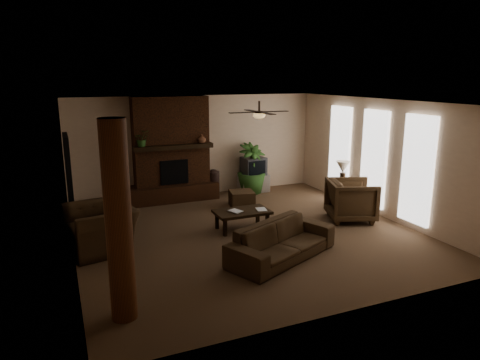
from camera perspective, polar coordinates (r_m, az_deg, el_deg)
name	(u,v)px	position (r m, az deg, el deg)	size (l,w,h in m)	color
room_shell	(247,170)	(9.10, 0.98, 1.30)	(7.00, 7.00, 7.00)	brown
fireplace	(172,158)	(11.90, -8.89, 2.82)	(2.40, 0.70, 2.80)	#492613
windows	(374,159)	(11.10, 17.07, 2.65)	(0.08, 3.65, 2.35)	white
log_column	(119,223)	(6.08, -15.57, -5.43)	(0.36, 0.36, 2.80)	#5B2F16
doorway	(69,183)	(10.19, -21.37, -0.34)	(0.10, 1.00, 2.10)	black
ceiling_fan	(259,114)	(9.37, 2.52, 8.62)	(1.35, 1.35, 0.37)	black
sofa	(282,235)	(8.17, 5.51, -7.21)	(2.27, 0.66, 0.89)	#412E1C
armchair_left	(100,221)	(8.91, -17.81, -5.08)	(1.33, 0.87, 1.17)	#412E1C
armchair_right	(351,198)	(10.54, 14.35, -2.33)	(1.02, 0.96, 1.05)	#412E1C
coffee_table	(242,213)	(9.63, 0.27, -4.35)	(1.20, 0.70, 0.43)	black
ottoman	(242,199)	(11.37, 0.23, -2.46)	(0.60, 0.60, 0.40)	#412E1C
tv_stand	(253,183)	(12.79, 1.77, -0.42)	(0.85, 0.50, 0.50)	silver
tv	(254,166)	(12.68, 1.79, 1.81)	(0.69, 0.58, 0.52)	#353538
floor_vase	(213,181)	(12.30, -3.49, -0.14)	(0.34, 0.34, 0.77)	black
floor_plant	(251,179)	(12.61, 1.46, 0.10)	(0.81, 1.45, 0.81)	#325B24
side_table_left	(114,221)	(9.80, -16.16, -5.19)	(0.50, 0.50, 0.55)	black
lamp_left	(114,189)	(9.57, -16.12, -1.10)	(0.37, 0.37, 0.65)	black
side_table_right	(340,196)	(11.63, 12.90, -2.07)	(0.50, 0.50, 0.55)	black
lamp_right	(343,169)	(11.46, 13.29, 1.43)	(0.40, 0.40, 0.65)	black
mantel_plant	(142,140)	(11.41, -12.69, 5.10)	(0.38, 0.42, 0.33)	#325B24
mantel_vase	(202,139)	(11.79, -5.00, 5.37)	(0.22, 0.23, 0.22)	brown
book_a	(232,206)	(9.43, -1.08, -3.46)	(0.22, 0.03, 0.29)	#999999
book_b	(257,204)	(9.60, 2.18, -3.15)	(0.21, 0.02, 0.29)	#999999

